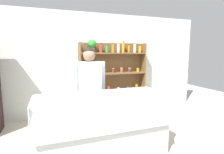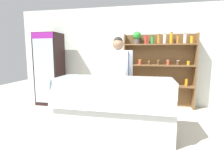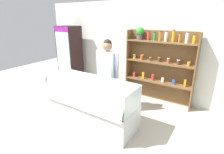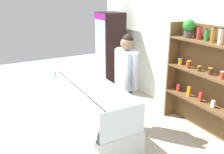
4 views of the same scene
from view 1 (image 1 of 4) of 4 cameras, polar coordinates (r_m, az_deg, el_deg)
ground_plane at (r=3.15m, az=0.08°, el=-23.80°), size 12.00×12.00×0.00m
back_wall at (r=4.74m, az=-8.53°, el=4.09°), size 6.80×0.10×2.70m
shelving_unit at (r=4.72m, az=-0.07°, el=1.27°), size 1.82×0.29×1.99m
deli_display_case at (r=3.00m, az=-3.41°, el=-18.71°), size 2.05×0.80×1.01m
shop_clerk at (r=3.41m, az=-7.31°, el=-2.28°), size 0.62×0.25×1.77m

